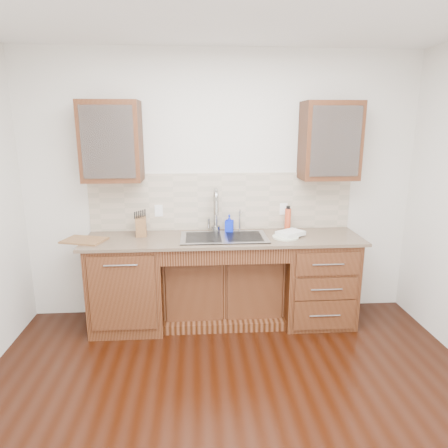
{
  "coord_description": "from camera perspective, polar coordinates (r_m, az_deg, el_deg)",
  "views": [
    {
      "loc": [
        -0.26,
        -2.32,
        1.99
      ],
      "look_at": [
        0.0,
        1.4,
        1.05
      ],
      "focal_mm": 32.0,
      "sensor_mm": 36.0,
      "label": 1
    }
  ],
  "objects": [
    {
      "name": "upper_cabinet_left",
      "position": [
        3.98,
        -15.77,
        11.27
      ],
      "size": [
        0.55,
        0.34,
        0.75
      ],
      "primitive_type": "cube",
      "color": "#593014",
      "rests_on": "wall_back"
    },
    {
      "name": "outlet_right",
      "position": [
        4.23,
        8.5,
        2.14
      ],
      "size": [
        0.08,
        0.01,
        0.12
      ],
      "primitive_type": "cube",
      "color": "white",
      "rests_on": "backsplash"
    },
    {
      "name": "knife_block",
      "position": [
        4.03,
        -11.77,
        -0.33
      ],
      "size": [
        0.12,
        0.18,
        0.18
      ],
      "primitive_type": "cube",
      "rotation": [
        0.0,
        0.0,
        0.11
      ],
      "color": "brown",
      "rests_on": "countertop"
    },
    {
      "name": "soap_bottle",
      "position": [
        4.06,
        0.75,
        0.06
      ],
      "size": [
        0.1,
        0.1,
        0.18
      ],
      "primitive_type": "imported",
      "rotation": [
        0.0,
        0.0,
        -0.2
      ],
      "color": "#081FDA",
      "rests_on": "countertop"
    },
    {
      "name": "water_bottle",
      "position": [
        4.16,
        9.09,
        0.6
      ],
      "size": [
        0.07,
        0.07,
        0.23
      ],
      "primitive_type": "cylinder",
      "rotation": [
        0.0,
        0.0,
        -0.07
      ],
      "color": "#C44525",
      "rests_on": "countertop"
    },
    {
      "name": "base_cabinet_right",
      "position": [
        4.24,
        13.0,
        -7.67
      ],
      "size": [
        0.7,
        0.62,
        0.88
      ],
      "primitive_type": "cube",
      "color": "#593014",
      "rests_on": "ground"
    },
    {
      "name": "wall_back",
      "position": [
        4.17,
        -0.39,
        5.34
      ],
      "size": [
        4.0,
        0.1,
        2.7
      ],
      "primitive_type": "cube",
      "color": "silver",
      "rests_on": "ground"
    },
    {
      "name": "countertop",
      "position": [
        3.9,
        -0.03,
        -2.12
      ],
      "size": [
        2.7,
        0.65,
        0.03
      ],
      "primitive_type": "cube",
      "color": "#84705B",
      "rests_on": "base_cabinet_left"
    },
    {
      "name": "base_cabinet_center",
      "position": [
        4.19,
        -0.13,
        -8.89
      ],
      "size": [
        1.2,
        0.44,
        0.7
      ],
      "primitive_type": "cube",
      "color": "#593014",
      "rests_on": "ground"
    },
    {
      "name": "sink",
      "position": [
        3.91,
        -0.01,
        -3.16
      ],
      "size": [
        0.84,
        0.46,
        0.19
      ],
      "primitive_type": "cube",
      "color": "#9E9EA5",
      "rests_on": "countertop"
    },
    {
      "name": "ground",
      "position": [
        3.09,
        2.04,
        -27.05
      ],
      "size": [
        4.0,
        3.5,
        0.1
      ],
      "primitive_type": "cube",
      "color": "black"
    },
    {
      "name": "outlet_left",
      "position": [
        4.15,
        -9.31,
        1.88
      ],
      "size": [
        0.08,
        0.01,
        0.12
      ],
      "primitive_type": "cube",
      "color": "white",
      "rests_on": "backsplash"
    },
    {
      "name": "cup_left_a",
      "position": [
        4.0,
        -17.1,
        10.44
      ],
      "size": [
        0.13,
        0.13,
        0.1
      ],
      "primitive_type": "imported",
      "rotation": [
        0.0,
        0.0,
        -0.05
      ],
      "color": "silver",
      "rests_on": "upper_cabinet_left"
    },
    {
      "name": "cup_right_b",
      "position": [
        4.15,
        16.1,
        10.54
      ],
      "size": [
        0.1,
        0.1,
        0.08
      ],
      "primitive_type": "imported",
      "rotation": [
        0.0,
        0.0,
        0.08
      ],
      "color": "silver",
      "rests_on": "upper_cabinet_right"
    },
    {
      "name": "cup_right_a",
      "position": [
        4.1,
        13.97,
        10.67
      ],
      "size": [
        0.12,
        0.12,
        0.09
      ],
      "primitive_type": "imported",
      "rotation": [
        0.0,
        0.0,
        0.09
      ],
      "color": "silver",
      "rests_on": "upper_cabinet_right"
    },
    {
      "name": "base_cabinet_left",
      "position": [
        4.12,
        -13.49,
        -8.35
      ],
      "size": [
        0.7,
        0.62,
        0.88
      ],
      "primitive_type": "cube",
      "color": "#593014",
      "rests_on": "ground"
    },
    {
      "name": "cup_left_b",
      "position": [
        3.97,
        -14.93,
        10.61
      ],
      "size": [
        0.15,
        0.15,
        0.1
      ],
      "primitive_type": "imported",
      "rotation": [
        0.0,
        0.0,
        0.43
      ],
      "color": "silver",
      "rests_on": "upper_cabinet_left"
    },
    {
      "name": "faucet",
      "position": [
        4.06,
        -1.23,
        1.63
      ],
      "size": [
        0.04,
        0.04,
        0.4
      ],
      "primitive_type": "cylinder",
      "color": "#999993",
      "rests_on": "countertop"
    },
    {
      "name": "upper_cabinet_right",
      "position": [
        4.11,
        14.87,
        11.41
      ],
      "size": [
        0.55,
        0.34,
        0.75
      ],
      "primitive_type": "cube",
      "color": "#593014",
      "rests_on": "wall_back"
    },
    {
      "name": "cutting_board",
      "position": [
        4.0,
        -19.34,
        -2.21
      ],
      "size": [
        0.44,
        0.37,
        0.02
      ],
      "primitive_type": "cube",
      "rotation": [
        0.0,
        0.0,
        -0.3
      ],
      "color": "brown",
      "rests_on": "countertop"
    },
    {
      "name": "dish_towel",
      "position": [
        3.97,
        9.47,
        -1.3
      ],
      "size": [
        0.31,
        0.29,
        0.04
      ],
      "primitive_type": "cube",
      "rotation": [
        0.0,
        0.0,
        0.57
      ],
      "color": "white",
      "rests_on": "plate"
    },
    {
      "name": "plate",
      "position": [
        3.93,
        8.78,
        -1.84
      ],
      "size": [
        0.33,
        0.33,
        0.01
      ],
      "primitive_type": "cylinder",
      "rotation": [
        0.0,
        0.0,
        -0.33
      ],
      "color": "beige",
      "rests_on": "countertop"
    },
    {
      "name": "backsplash",
      "position": [
        4.14,
        -0.33,
        3.23
      ],
      "size": [
        2.7,
        0.02,
        0.59
      ],
      "primitive_type": "cube",
      "color": "beige",
      "rests_on": "wall_back"
    },
    {
      "name": "filter_tap",
      "position": [
        4.1,
        2.26,
        0.62
      ],
      "size": [
        0.02,
        0.02,
        0.24
      ],
      "primitive_type": "cylinder",
      "color": "#999993",
      "rests_on": "countertop"
    }
  ]
}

